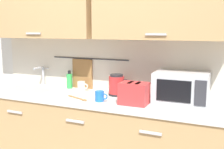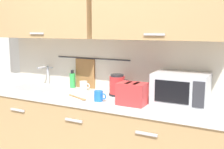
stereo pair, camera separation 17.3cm
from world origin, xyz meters
name	(u,v)px [view 1 (the left image)]	position (x,y,z in m)	size (l,w,h in m)	color
counter_unit	(91,139)	(-0.01, 0.30, 0.46)	(2.53, 0.64, 0.90)	tan
back_wall_assembly	(101,31)	(0.00, 0.53, 1.52)	(3.70, 0.41, 2.50)	silver
sink_faucet	(42,73)	(-0.76, 0.53, 1.04)	(0.09, 0.17, 0.22)	#B2B5BA
microwave	(181,87)	(0.84, 0.41, 1.04)	(0.46, 0.35, 0.27)	silver
electric_kettle	(117,85)	(0.22, 0.42, 1.00)	(0.23, 0.16, 0.21)	black
dish_soap_bottle	(69,80)	(-0.38, 0.51, 0.99)	(0.06, 0.06, 0.20)	green
mug_near_sink	(82,86)	(-0.21, 0.47, 0.95)	(0.12, 0.08, 0.09)	silver
toaster	(134,93)	(0.48, 0.18, 1.00)	(0.26, 0.17, 0.19)	red
mug_by_kettle	(100,96)	(0.17, 0.15, 0.95)	(0.12, 0.08, 0.09)	blue
wooden_spoon	(79,99)	(-0.04, 0.14, 0.91)	(0.27, 0.13, 0.01)	#9E7042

